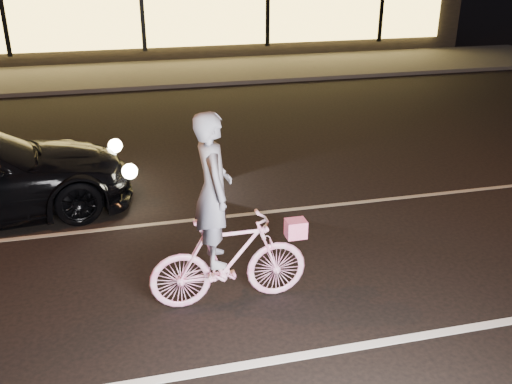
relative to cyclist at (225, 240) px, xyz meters
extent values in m
plane|color=black|center=(0.02, 0.31, -0.86)|extent=(90.00, 90.00, 0.00)
cube|color=silver|center=(0.02, -1.19, -0.85)|extent=(60.00, 0.12, 0.01)
cube|color=gray|center=(0.02, 2.31, -0.85)|extent=(60.00, 0.10, 0.01)
cube|color=#383533|center=(0.02, 13.31, -0.80)|extent=(30.00, 4.00, 0.12)
cube|color=#F8CB56|center=(0.02, 15.21, 0.74)|extent=(23.00, 0.15, 2.00)
cube|color=black|center=(-4.48, 15.13, 0.74)|extent=(0.15, 0.08, 2.20)
cube|color=black|center=(0.02, 15.13, 0.74)|extent=(0.15, 0.08, 2.20)
cube|color=black|center=(4.52, 15.13, 0.74)|extent=(0.15, 0.08, 2.20)
cube|color=black|center=(9.02, 15.13, 0.74)|extent=(0.15, 0.08, 2.20)
imported|color=#F23F9B|center=(0.04, 0.00, -0.28)|extent=(1.91, 0.54, 1.15)
imported|color=silver|center=(-0.12, 0.00, 0.65)|extent=(0.43, 0.66, 1.80)
cube|color=#E84082|center=(0.86, 0.00, 0.04)|extent=(0.24, 0.20, 0.22)
sphere|color=#FFF2BF|center=(-1.19, 4.28, -0.18)|extent=(0.25, 0.25, 0.25)
sphere|color=#FFF2BF|center=(-0.99, 2.93, -0.18)|extent=(0.25, 0.25, 0.25)
camera|label=1|loc=(-1.04, -5.78, 3.18)|focal=40.00mm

